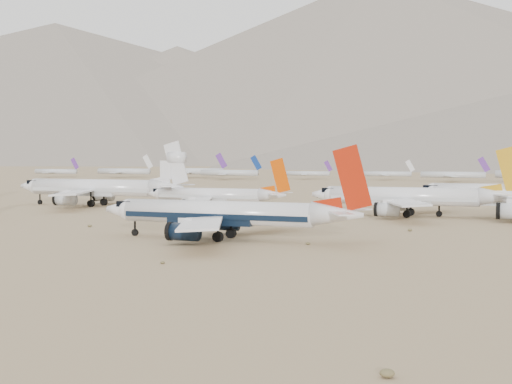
% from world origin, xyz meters
% --- Properties ---
extents(ground, '(7000.00, 7000.00, 0.00)m').
position_xyz_m(ground, '(0.00, 0.00, 0.00)').
color(ground, '#997A59').
rests_on(ground, ground).
extents(main_airliner, '(51.14, 49.95, 18.05)m').
position_xyz_m(main_airliner, '(8.24, 2.92, 4.96)').
color(main_airliner, white).
rests_on(main_airliner, ground).
extents(row2_gold_tail, '(51.67, 50.54, 18.40)m').
position_xyz_m(row2_gold_tail, '(33.07, 66.70, 5.14)').
color(row2_gold_tail, white).
rests_on(row2_gold_tail, ground).
extents(row2_orange_tail, '(42.99, 42.05, 15.33)m').
position_xyz_m(row2_orange_tail, '(-24.03, 68.85, 4.30)').
color(row2_orange_tail, white).
rests_on(row2_orange_tail, ground).
extents(row2_white_trijet, '(57.61, 56.30, 20.41)m').
position_xyz_m(row2_white_trijet, '(-63.84, 70.52, 5.91)').
color(row2_white_trijet, white).
rests_on(row2_white_trijet, ground).
extents(distant_storage_row, '(466.12, 61.50, 15.70)m').
position_xyz_m(distant_storage_row, '(-60.16, 321.39, 4.43)').
color(distant_storage_row, silver).
rests_on(distant_storage_row, ground).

